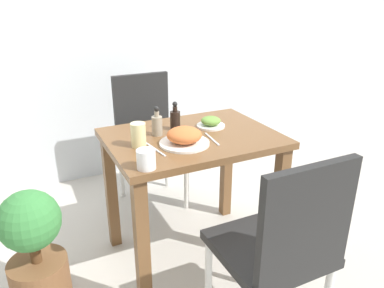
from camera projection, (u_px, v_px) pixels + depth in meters
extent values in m
plane|color=#B7B2A8|center=(192.00, 251.00, 2.23)|extent=(16.00, 16.00, 0.00)
cube|color=silver|center=(118.00, 11.00, 2.80)|extent=(8.00, 0.05, 2.60)
cube|color=brown|center=(192.00, 138.00, 1.96)|extent=(0.87, 0.65, 0.04)
cube|color=brown|center=(142.00, 247.00, 1.71)|extent=(0.06, 0.06, 0.70)
cube|color=brown|center=(279.00, 207.00, 2.02)|extent=(0.06, 0.06, 0.70)
cube|color=brown|center=(111.00, 192.00, 2.17)|extent=(0.06, 0.06, 0.70)
cube|color=brown|center=(226.00, 167.00, 2.48)|extent=(0.06, 0.06, 0.70)
cube|color=black|center=(268.00, 248.00, 1.55)|extent=(0.42, 0.42, 0.04)
cube|color=black|center=(307.00, 223.00, 1.30)|extent=(0.40, 0.04, 0.44)
cylinder|color=white|center=(272.00, 256.00, 1.86)|extent=(0.03, 0.03, 0.43)
cylinder|color=white|center=(208.00, 278.00, 1.71)|extent=(0.03, 0.03, 0.43)
cube|color=black|center=(152.00, 145.00, 2.59)|extent=(0.42, 0.42, 0.04)
cube|color=black|center=(141.00, 105.00, 2.66)|extent=(0.40, 0.04, 0.44)
cylinder|color=white|center=(137.00, 192.00, 2.45)|extent=(0.03, 0.03, 0.43)
cylinder|color=white|center=(186.00, 181.00, 2.60)|extent=(0.03, 0.03, 0.43)
cylinder|color=white|center=(121.00, 170.00, 2.75)|extent=(0.03, 0.03, 0.43)
cylinder|color=white|center=(167.00, 161.00, 2.90)|extent=(0.03, 0.03, 0.43)
cylinder|color=white|center=(184.00, 143.00, 1.83)|extent=(0.25, 0.25, 0.01)
ellipsoid|color=#CC6633|center=(184.00, 135.00, 1.81)|extent=(0.17, 0.17, 0.07)
cylinder|color=white|center=(211.00, 126.00, 2.07)|extent=(0.16, 0.16, 0.01)
ellipsoid|color=olive|center=(211.00, 121.00, 2.06)|extent=(0.11, 0.11, 0.05)
cylinder|color=white|center=(146.00, 159.00, 1.56)|extent=(0.08, 0.08, 0.08)
cylinder|color=beige|center=(138.00, 135.00, 1.79)|extent=(0.07, 0.07, 0.12)
cylinder|color=gray|center=(157.00, 126.00, 1.93)|extent=(0.05, 0.05, 0.10)
cylinder|color=gray|center=(157.00, 114.00, 1.91)|extent=(0.02, 0.02, 0.03)
sphere|color=black|center=(156.00, 109.00, 1.89)|extent=(0.03, 0.03, 0.03)
cylinder|color=black|center=(175.00, 121.00, 2.01)|extent=(0.05, 0.05, 0.10)
cylinder|color=black|center=(175.00, 109.00, 1.99)|extent=(0.02, 0.02, 0.03)
sphere|color=black|center=(175.00, 104.00, 1.98)|extent=(0.03, 0.03, 0.03)
cube|color=silver|center=(155.00, 149.00, 1.77)|extent=(0.04, 0.19, 0.00)
cube|color=silver|center=(212.00, 139.00, 1.89)|extent=(0.03, 0.18, 0.00)
cylinder|color=brown|center=(41.00, 281.00, 1.82)|extent=(0.28, 0.28, 0.24)
cylinder|color=brown|center=(36.00, 254.00, 1.76)|extent=(0.05, 0.05, 0.09)
sphere|color=#387F3D|center=(29.00, 221.00, 1.69)|extent=(0.28, 0.28, 0.28)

